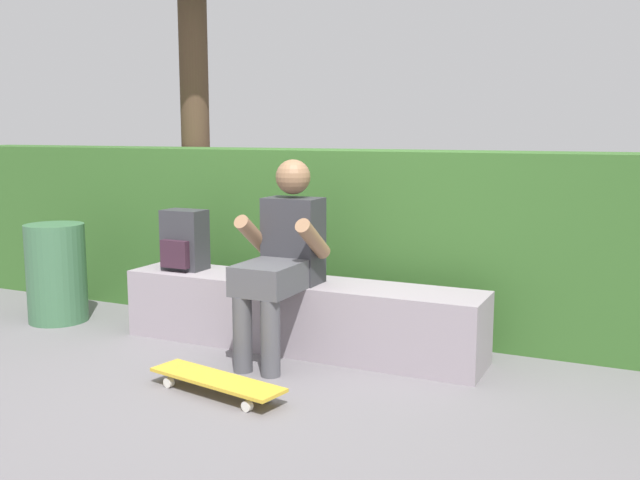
% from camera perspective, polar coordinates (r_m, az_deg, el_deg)
% --- Properties ---
extents(ground_plane, '(24.00, 24.00, 0.00)m').
position_cam_1_polar(ground_plane, '(4.19, -4.49, -10.21)').
color(ground_plane, slate).
extents(bench_main, '(2.33, 0.43, 0.44)m').
position_cam_1_polar(bench_main, '(4.50, -1.72, -5.94)').
color(bench_main, gray).
rests_on(bench_main, ground).
extents(person_skater, '(0.49, 0.62, 1.19)m').
position_cam_1_polar(person_skater, '(4.23, -3.01, -1.09)').
color(person_skater, '#333338').
rests_on(person_skater, ground).
extents(skateboard_near_person, '(0.82, 0.35, 0.09)m').
position_cam_1_polar(skateboard_near_person, '(3.82, -8.24, -11.01)').
color(skateboard_near_person, gold).
rests_on(skateboard_near_person, ground).
extents(backpack_on_bench, '(0.28, 0.23, 0.40)m').
position_cam_1_polar(backpack_on_bench, '(4.85, -10.77, -0.06)').
color(backpack_on_bench, '#333338').
rests_on(backpack_on_bench, bench_main).
extents(hedge_row, '(6.35, 0.59, 1.22)m').
position_cam_1_polar(hedge_row, '(5.23, -1.79, 0.51)').
color(hedge_row, '#335F26').
rests_on(hedge_row, ground).
extents(trash_bin, '(0.41, 0.41, 0.70)m').
position_cam_1_polar(trash_bin, '(5.45, -20.23, -2.48)').
color(trash_bin, '#3D6B47').
rests_on(trash_bin, ground).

